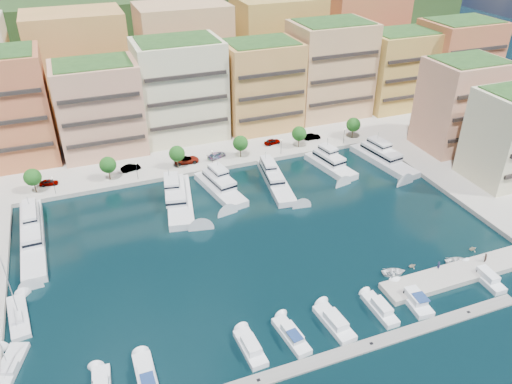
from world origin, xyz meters
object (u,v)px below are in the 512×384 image
at_px(yacht_2, 178,197).
at_px(car_0, 49,182).
at_px(tree_2, 177,154).
at_px(lamppost_1, 137,168).
at_px(cruiser_4, 291,336).
at_px(cruiser_5, 334,323).
at_px(tender_1, 412,266).
at_px(tree_1, 108,165).
at_px(lamppost_3, 281,144).
at_px(person_1, 485,258).
at_px(car_4, 272,142).
at_px(tree_4, 299,134).
at_px(sailboat_0, 9,369).
at_px(cruiser_3, 251,348).
at_px(yacht_5, 329,163).
at_px(tender_0, 394,272).
at_px(tree_0, 32,177).
at_px(tender_3, 473,248).
at_px(lamppost_4, 344,133).
at_px(yacht_3, 219,186).
at_px(lamppost_0, 53,183).
at_px(car_2, 187,160).
at_px(yacht_6, 382,158).
at_px(person_0, 439,265).
at_px(cruiser_1, 147,379).
at_px(sailboat_1, 19,317).
at_px(tender_2, 457,261).
at_px(car_3, 217,155).
at_px(lamppost_2, 212,156).
at_px(cruiser_7, 413,299).
at_px(tree_5, 353,125).
at_px(yacht_4, 275,179).
at_px(cruiser_9, 485,278).
at_px(car_1, 131,168).
at_px(yacht_0, 32,233).
at_px(tree_3, 240,143).
at_px(cruiser_6, 380,309).

relative_size(yacht_2, car_0, 5.20).
bearing_deg(tree_2, yacht_2, -103.16).
height_order(lamppost_1, cruiser_4, lamppost_1).
relative_size(cruiser_5, tender_1, 5.84).
distance_m(tree_1, cruiser_4, 61.42).
bearing_deg(cruiser_4, lamppost_3, 67.99).
bearing_deg(person_1, yacht_2, -63.63).
bearing_deg(cruiser_5, car_4, 76.00).
xyz_separation_m(tree_4, sailboat_0, (-67.99, -49.10, -4.43)).
relative_size(tree_4, cruiser_3, 0.74).
distance_m(yacht_5, car_4, 17.71).
distance_m(tree_1, tender_0, 66.54).
distance_m(tree_0, tender_3, 91.60).
bearing_deg(lamppost_4, yacht_3, -164.99).
relative_size(tree_1, lamppost_0, 1.35).
height_order(lamppost_0, cruiser_4, lamppost_0).
distance_m(car_0, car_2, 31.79).
relative_size(tree_2, tender_0, 1.32).
bearing_deg(yacht_6, car_4, 141.79).
height_order(car_0, person_0, person_0).
height_order(lamppost_0, cruiser_1, lamppost_0).
distance_m(car_2, car_4, 23.80).
xyz_separation_m(yacht_6, car_4, (-22.32, 17.57, 0.54)).
relative_size(cruiser_3, sailboat_1, 0.58).
xyz_separation_m(tree_4, lamppost_3, (-6.00, -2.30, -0.92)).
distance_m(tree_4, yacht_2, 38.05).
height_order(tree_4, tender_2, tree_4).
relative_size(yacht_2, car_3, 4.17).
distance_m(tender_3, tender_0, 17.78).
relative_size(yacht_3, tender_0, 4.14).
height_order(lamppost_2, cruiser_7, lamppost_2).
bearing_deg(cruiser_5, person_1, 5.77).
distance_m(tree_4, tree_5, 16.00).
xyz_separation_m(tree_1, yacht_2, (12.75, -13.89, -3.53)).
height_order(yacht_4, person_1, yacht_4).
distance_m(yacht_5, sailboat_1, 75.07).
distance_m(lamppost_1, cruiser_9, 75.19).
relative_size(yacht_3, yacht_6, 0.87).
distance_m(lamppost_4, yacht_2, 48.72).
bearing_deg(sailboat_1, lamppost_1, 55.70).
distance_m(tree_1, tender_3, 78.78).
bearing_deg(tender_2, car_1, 52.53).
xyz_separation_m(yacht_6, cruiser_9, (-8.24, -44.51, -0.66)).
relative_size(yacht_0, cruiser_3, 3.52).
xyz_separation_m(yacht_5, sailboat_1, (-69.86, -27.46, -0.90)).
distance_m(lamppost_0, cruiser_7, 77.30).
bearing_deg(tree_3, cruiser_6, -87.03).
bearing_deg(lamppost_1, cruiser_1, -98.42).
bearing_deg(tender_2, yacht_3, 49.39).
height_order(yacht_3, car_1, yacht_3).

